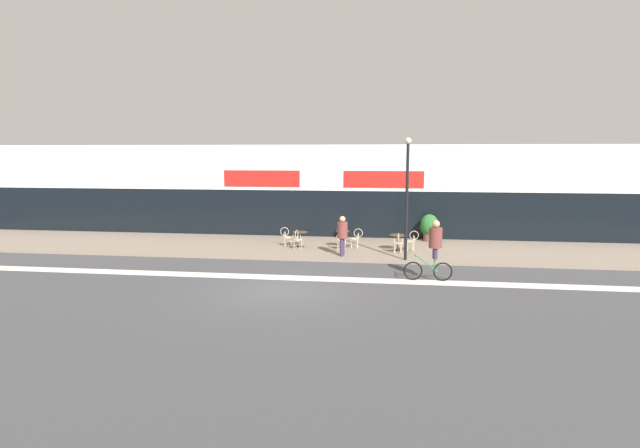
% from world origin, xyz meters
% --- Properties ---
extents(ground_plane, '(120.00, 120.00, 0.00)m').
position_xyz_m(ground_plane, '(0.00, 0.00, 0.00)').
color(ground_plane, '#424244').
extents(sidewalk_slab, '(40.00, 5.50, 0.12)m').
position_xyz_m(sidewalk_slab, '(0.00, 7.25, 0.06)').
color(sidewalk_slab, gray).
rests_on(sidewalk_slab, ground).
extents(storefront_facade, '(40.00, 4.06, 4.86)m').
position_xyz_m(storefront_facade, '(0.00, 11.96, 2.42)').
color(storefront_facade, silver).
rests_on(storefront_facade, ground).
extents(bike_lane_stripe, '(36.00, 0.70, 0.01)m').
position_xyz_m(bike_lane_stripe, '(0.00, 1.71, 0.00)').
color(bike_lane_stripe, silver).
rests_on(bike_lane_stripe, ground).
extents(bistro_table_0, '(0.70, 0.70, 0.70)m').
position_xyz_m(bistro_table_0, '(-0.63, 7.04, 0.62)').
color(bistro_table_0, black).
rests_on(bistro_table_0, sidewalk_slab).
extents(bistro_table_1, '(0.64, 0.64, 0.78)m').
position_xyz_m(bistro_table_1, '(1.35, 7.10, 0.67)').
color(bistro_table_1, black).
rests_on(bistro_table_1, sidewalk_slab).
extents(bistro_table_2, '(0.72, 0.72, 0.71)m').
position_xyz_m(bistro_table_2, '(3.85, 6.74, 0.63)').
color(bistro_table_2, black).
rests_on(bistro_table_2, sidewalk_slab).
extents(cafe_chair_0_near, '(0.45, 0.60, 0.90)m').
position_xyz_m(cafe_chair_0_near, '(-0.64, 6.41, 0.64)').
color(cafe_chair_0_near, beige).
rests_on(cafe_chair_0_near, sidewalk_slab).
extents(cafe_chair_0_side, '(0.58, 0.42, 0.90)m').
position_xyz_m(cafe_chair_0_side, '(-1.25, 7.03, 0.64)').
color(cafe_chair_0_side, beige).
rests_on(cafe_chair_0_side, sidewalk_slab).
extents(cafe_chair_1_near, '(0.44, 0.59, 0.90)m').
position_xyz_m(cafe_chair_1_near, '(1.34, 6.47, 0.64)').
color(cafe_chair_1_near, beige).
rests_on(cafe_chair_1_near, sidewalk_slab).
extents(cafe_chair_1_side, '(0.58, 0.42, 0.90)m').
position_xyz_m(cafe_chair_1_side, '(1.98, 7.09, 0.64)').
color(cafe_chair_1_side, beige).
rests_on(cafe_chair_1_side, sidewalk_slab).
extents(cafe_chair_2_near, '(0.43, 0.59, 0.90)m').
position_xyz_m(cafe_chair_2_near, '(3.85, 6.11, 0.64)').
color(cafe_chair_2_near, beige).
rests_on(cafe_chair_2_near, sidewalk_slab).
extents(cafe_chair_2_side, '(0.60, 0.44, 0.90)m').
position_xyz_m(cafe_chair_2_side, '(4.47, 6.74, 0.64)').
color(cafe_chair_2_side, beige).
rests_on(cafe_chair_2_side, sidewalk_slab).
extents(planter_pot, '(0.91, 0.91, 1.33)m').
position_xyz_m(planter_pot, '(5.44, 9.41, 0.83)').
color(planter_pot, brown).
rests_on(planter_pot, sidewalk_slab).
extents(lamp_post, '(0.26, 0.26, 4.92)m').
position_xyz_m(lamp_post, '(4.13, 4.77, 2.98)').
color(lamp_post, black).
rests_on(lamp_post, sidewalk_slab).
extents(cyclist_0, '(1.69, 0.48, 2.14)m').
position_xyz_m(cyclist_0, '(4.98, 1.98, 1.27)').
color(cyclist_0, black).
rests_on(cyclist_0, ground).
extents(pedestrian_near_end, '(0.52, 0.52, 1.70)m').
position_xyz_m(pedestrian_near_end, '(1.50, 5.22, 1.13)').
color(pedestrian_near_end, '#382D47').
rests_on(pedestrian_near_end, sidewalk_slab).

